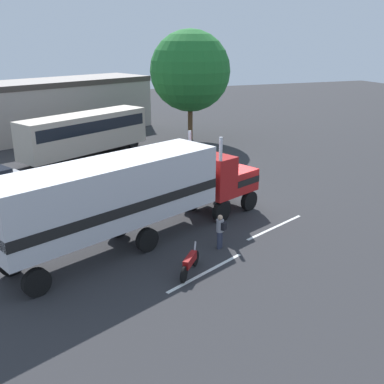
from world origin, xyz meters
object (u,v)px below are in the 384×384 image
Objects in this scene: parked_bus at (85,131)px; motorcycle at (190,263)px; semi_truck at (132,192)px; tree_left at (190,71)px; person_bystander at (220,230)px.

parked_bus is 20.86m from motorcycle.
motorcycle is (1.43, -3.62, -2.04)m from semi_truck.
tree_left is (10.23, 19.91, 3.72)m from semi_truck.
motorcycle is (-2.09, -1.67, -0.41)m from person_bystander.
semi_truck is 1.29× the size of parked_bus.
semi_truck reaches higher than person_bystander.
tree_left is at bearing 72.94° from person_bystander.
parked_bus reaches higher than motorcycle.
parked_bus is 11.17m from tree_left.
person_bystander is 23.48m from tree_left.
motorcycle is at bearing -110.49° from tree_left.
semi_truck reaches higher than parked_bus.
tree_left reaches higher than parked_bus.
parked_bus is at bearing 89.17° from semi_truck.
parked_bus is at bearing 93.27° from motorcycle.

